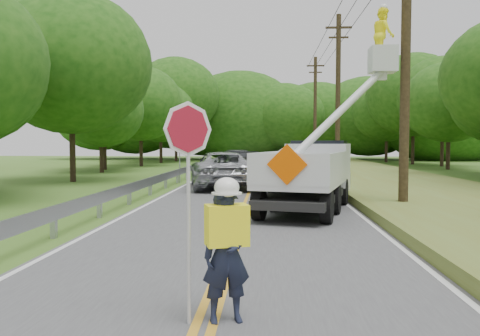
{
  "coord_description": "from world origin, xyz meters",
  "views": [
    {
      "loc": [
        0.75,
        -6.7,
        2.17
      ],
      "look_at": [
        0.0,
        6.0,
        1.5
      ],
      "focal_mm": 36.68,
      "sensor_mm": 36.0,
      "label": 1
    }
  ],
  "objects": [
    {
      "name": "ground",
      "position": [
        0.0,
        0.0,
        0.0
      ],
      "size": [
        140.0,
        140.0,
        0.0
      ],
      "primitive_type": "plane",
      "color": "#436221",
      "rests_on": "ground"
    },
    {
      "name": "road",
      "position": [
        0.0,
        14.0,
        0.01
      ],
      "size": [
        7.2,
        96.0,
        0.03
      ],
      "color": "#48484A",
      "rests_on": "ground"
    },
    {
      "name": "guardrail",
      "position": [
        -4.02,
        14.91,
        0.55
      ],
      "size": [
        0.18,
        48.0,
        0.77
      ],
      "color": "#A1A3A9",
      "rests_on": "ground"
    },
    {
      "name": "utility_poles",
      "position": [
        5.0,
        17.02,
        5.27
      ],
      "size": [
        1.6,
        43.3,
        10.0
      ],
      "color": "black",
      "rests_on": "ground"
    },
    {
      "name": "tall_grass_verge",
      "position": [
        7.1,
        14.0,
        0.15
      ],
      "size": [
        7.0,
        96.0,
        0.3
      ],
      "primitive_type": "cube",
      "color": "olive",
      "rests_on": "ground"
    },
    {
      "name": "treeline_left",
      "position": [
        -10.47,
        30.56,
        5.93
      ],
      "size": [
        10.39,
        55.53,
        11.87
      ],
      "color": "#332319",
      "rests_on": "ground"
    },
    {
      "name": "treeline_horizon",
      "position": [
        2.41,
        56.07,
        5.5
      ],
      "size": [
        57.22,
        14.95,
        12.39
      ],
      "color": "#194610",
      "rests_on": "ground"
    },
    {
      "name": "flagger",
      "position": [
        0.24,
        -0.96,
        0.96
      ],
      "size": [
        1.03,
        0.59,
        2.62
      ],
      "color": "#191E33",
      "rests_on": "road"
    },
    {
      "name": "bucket_truck",
      "position": [
        2.37,
        9.58,
        1.47
      ],
      "size": [
        4.52,
        6.68,
        6.32
      ],
      "color": "black",
      "rests_on": "road"
    },
    {
      "name": "suv_silver",
      "position": [
        -1.47,
        16.42,
        0.87
      ],
      "size": [
        3.86,
        6.53,
        1.7
      ],
      "primitive_type": "imported",
      "rotation": [
        0.0,
        0.0,
        3.32
      ],
      "color": "#A5A7AC",
      "rests_on": "road"
    },
    {
      "name": "suv_darkgrey",
      "position": [
        -1.58,
        27.12,
        0.84
      ],
      "size": [
        3.7,
        6.06,
        1.64
      ],
      "primitive_type": "imported",
      "rotation": [
        0.0,
        0.0,
        3.41
      ],
      "color": "#323538",
      "rests_on": "road"
    },
    {
      "name": "stop_sign_permanent",
      "position": [
        -3.98,
        19.05,
        1.43
      ],
      "size": [
        0.37,
        0.33,
        2.21
      ],
      "color": "#A1A3A9",
      "rests_on": "ground"
    }
  ]
}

